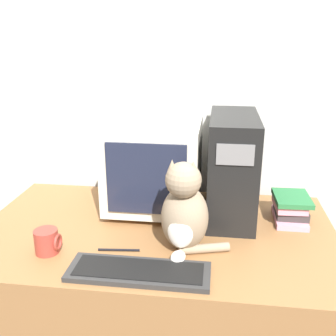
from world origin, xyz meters
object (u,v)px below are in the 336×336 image
at_px(book_stack, 290,208).
at_px(cat, 185,212).
at_px(computer_tower, 232,167).
at_px(mug, 47,241).
at_px(crt_monitor, 154,165).
at_px(keyboard, 139,272).
at_px(pen, 119,250).

bearing_deg(book_stack, cat, -145.15).
xyz_separation_m(computer_tower, book_stack, (0.26, -0.03, -0.17)).
bearing_deg(cat, mug, -162.49).
bearing_deg(crt_monitor, book_stack, -3.96).
bearing_deg(mug, book_stack, 22.77).
bearing_deg(keyboard, crt_monitor, 93.53).
height_order(crt_monitor, cat, crt_monitor).
distance_m(crt_monitor, keyboard, 0.56).
distance_m(keyboard, cat, 0.27).
bearing_deg(keyboard, cat, 53.24).
height_order(crt_monitor, keyboard, crt_monitor).
relative_size(book_stack, pen, 1.34).
bearing_deg(pen, book_stack, 27.36).
distance_m(keyboard, book_stack, 0.75).
height_order(book_stack, pen, book_stack).
xyz_separation_m(crt_monitor, cat, (0.17, -0.34, -0.06)).
relative_size(computer_tower, book_stack, 2.16).
height_order(crt_monitor, computer_tower, computer_tower).
distance_m(computer_tower, keyboard, 0.64).
xyz_separation_m(computer_tower, pen, (-0.41, -0.38, -0.22)).
bearing_deg(computer_tower, book_stack, -6.70).
bearing_deg(mug, keyboard, -14.42).
bearing_deg(mug, computer_tower, 32.01).
xyz_separation_m(crt_monitor, keyboard, (0.03, -0.52, -0.20)).
relative_size(keyboard, pen, 3.08).
height_order(book_stack, mug, book_stack).
bearing_deg(computer_tower, crt_monitor, 178.11).
distance_m(crt_monitor, computer_tower, 0.34).
xyz_separation_m(crt_monitor, mug, (-0.33, -0.43, -0.16)).
distance_m(computer_tower, cat, 0.38).
relative_size(pen, mug, 1.67).
bearing_deg(cat, crt_monitor, 123.52).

